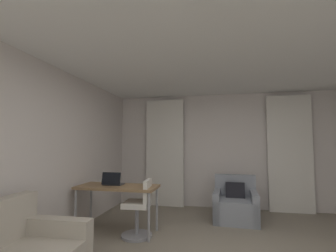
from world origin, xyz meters
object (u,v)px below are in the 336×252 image
Objects in this scene: armchair at (236,205)px; desk at (118,190)px; desk_chair at (139,211)px; laptop at (113,182)px.

armchair is 2.26m from desk.
laptop is (-0.51, 0.12, 0.41)m from desk_chair.
armchair is 0.64× the size of desk.
laptop is (-2.04, -1.04, 0.53)m from armchair.
desk_chair is at bearing -142.89° from armchair.
desk_chair is 2.72× the size of laptop.
laptop is at bearing -153.13° from armchair.
laptop reaches higher than armchair.
desk_chair is at bearing -11.47° from desk.
laptop reaches higher than desk.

